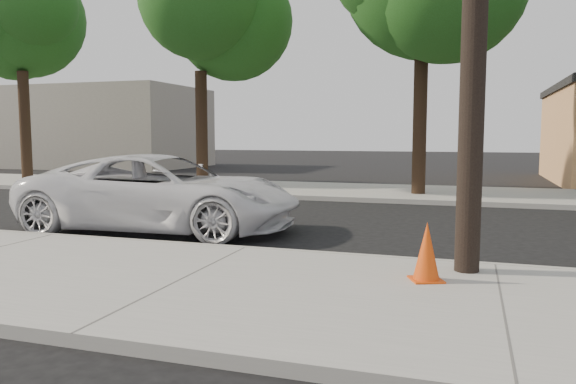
% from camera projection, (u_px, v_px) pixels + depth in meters
% --- Properties ---
extents(ground, '(120.00, 120.00, 0.00)m').
position_uv_depth(ground, '(285.00, 235.00, 11.56)').
color(ground, black).
rests_on(ground, ground).
extents(near_sidewalk, '(90.00, 4.40, 0.15)m').
position_uv_depth(near_sidewalk, '(183.00, 284.00, 7.49)').
color(near_sidewalk, gray).
rests_on(near_sidewalk, ground).
extents(far_sidewalk, '(90.00, 5.00, 0.15)m').
position_uv_depth(far_sidewalk, '(361.00, 192.00, 19.59)').
color(far_sidewalk, gray).
rests_on(far_sidewalk, ground).
extents(curb_near, '(90.00, 0.12, 0.16)m').
position_uv_depth(curb_near, '(246.00, 251.00, 9.57)').
color(curb_near, '#9E9B93').
rests_on(curb_near, ground).
extents(building_far, '(14.00, 8.00, 5.00)m').
position_uv_depth(building_far, '(90.00, 128.00, 36.40)').
color(building_far, gray).
rests_on(building_far, ground).
extents(tree_a, '(4.65, 4.50, 9.00)m').
position_uv_depth(tree_a, '(21.00, 23.00, 22.59)').
color(tree_a, black).
rests_on(tree_a, far_sidewalk).
extents(tree_b, '(4.34, 4.20, 8.45)m').
position_uv_depth(tree_b, '(203.00, 22.00, 20.36)').
color(tree_b, black).
rests_on(tree_b, far_sidewalk).
extents(police_cruiser, '(6.08, 3.11, 1.64)m').
position_uv_depth(police_cruiser, '(162.00, 193.00, 11.97)').
color(police_cruiser, silver).
rests_on(police_cruiser, ground).
extents(traffic_cone, '(0.52, 0.52, 0.78)m').
position_uv_depth(traffic_cone, '(427.00, 252.00, 7.33)').
color(traffic_cone, '#DC440B').
rests_on(traffic_cone, near_sidewalk).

